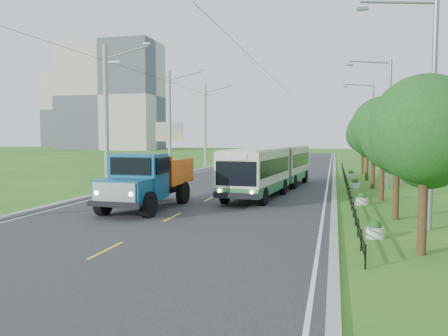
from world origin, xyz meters
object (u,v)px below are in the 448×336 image
at_px(tree_fourth, 374,138).
at_px(tree_front, 426,136).
at_px(streetlight_mid, 387,119).
at_px(planter_near, 362,200).
at_px(pole_mid, 170,122).
at_px(planter_mid, 355,184).
at_px(billboard_left, 169,135).
at_px(dump_truck, 147,177).
at_px(pole_near, 107,116).
at_px(planter_front, 375,230).
at_px(tree_back, 364,137).
at_px(pole_far, 206,125).
at_px(tree_third, 384,131).
at_px(bus, 272,166).
at_px(streetlight_near, 429,105).
at_px(tree_fifth, 368,135).
at_px(billboard_right, 400,116).
at_px(tree_second, 398,140).
at_px(streetlight_far, 371,125).
at_px(planter_far, 351,175).

bearing_deg(tree_fourth, tree_front, -90.00).
height_order(streetlight_mid, planter_near, streetlight_mid).
xyz_separation_m(pole_mid, planter_mid, (16.86, -7.00, -4.81)).
relative_size(billboard_left, dump_truck, 0.76).
xyz_separation_m(pole_near, planter_front, (16.86, -11.00, -4.81)).
bearing_deg(dump_truck, tree_back, 64.87).
distance_m(pole_far, streetlight_mid, 26.80).
bearing_deg(pole_near, tree_third, -2.71).
distance_m(tree_third, streetlight_mid, 5.98).
distance_m(pole_far, bus, 25.40).
bearing_deg(streetlight_mid, streetlight_near, -90.00).
bearing_deg(tree_back, planter_front, -92.56).
distance_m(pole_near, tree_fifth, 21.31).
xyz_separation_m(streetlight_near, dump_truck, (-12.77, 2.01, -3.29)).
relative_size(pole_far, billboard_left, 1.92).
xyz_separation_m(tree_fourth, dump_truck, (-11.98, -12.13, -1.97)).
distance_m(pole_mid, streetlight_near, 28.26).
bearing_deg(planter_front, pole_mid, 126.25).
distance_m(streetlight_mid, planter_mid, 5.05).
bearing_deg(billboard_left, tree_fifth, -11.28).
bearing_deg(tree_third, tree_front, -90.00).
distance_m(pole_near, tree_fourth, 18.89).
height_order(billboard_left, billboard_right, billboard_right).
height_order(streetlight_mid, planter_mid, streetlight_mid).
xyz_separation_m(tree_back, dump_truck, (-11.98, -24.13, -2.04)).
bearing_deg(tree_third, tree_fourth, 90.00).
xyz_separation_m(pole_mid, tree_back, (18.12, 5.14, -1.44)).
xyz_separation_m(pole_mid, tree_fifth, (18.12, -0.86, -1.24)).
distance_m(tree_fifth, planter_front, 22.46).
bearing_deg(streetlight_mid, dump_truck, -136.80).
xyz_separation_m(tree_third, planter_front, (-1.26, -10.14, -3.70)).
distance_m(pole_near, tree_third, 18.17).
bearing_deg(dump_truck, tree_third, 28.38).
height_order(tree_third, tree_fourth, tree_third).
height_order(pole_mid, planter_near, pole_mid).
bearing_deg(billboard_right, streetlight_near, -94.74).
bearing_deg(pole_mid, streetlight_near, -48.01).
relative_size(streetlight_mid, planter_near, 13.54).
distance_m(tree_second, tree_third, 6.02).
height_order(tree_fourth, streetlight_mid, streetlight_mid).
bearing_deg(streetlight_mid, tree_fourth, 169.85).
bearing_deg(tree_fifth, billboard_left, 168.72).
xyz_separation_m(pole_near, tree_back, (18.12, 17.14, -1.44)).
height_order(pole_far, planter_mid, pole_far).
distance_m(tree_fifth, planter_mid, 7.21).
height_order(tree_fifth, streetlight_near, streetlight_near).
bearing_deg(tree_back, streetlight_far, 67.08).
distance_m(tree_second, planter_far, 20.16).
bearing_deg(tree_second, pole_mid, 133.85).
bearing_deg(planter_mid, billboard_left, 151.08).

